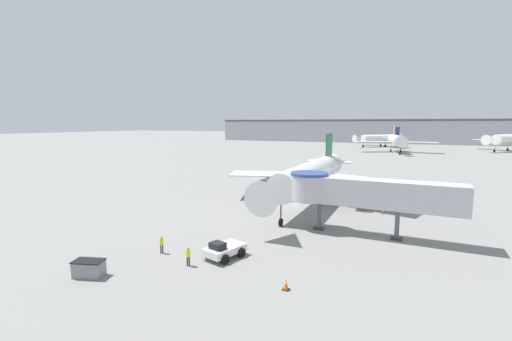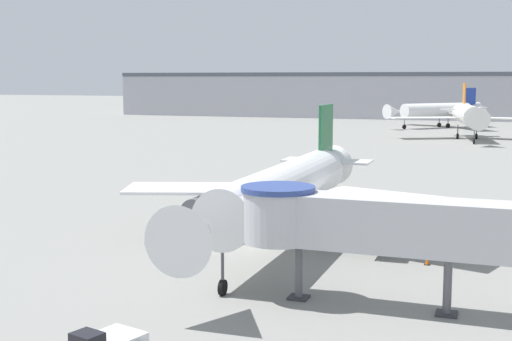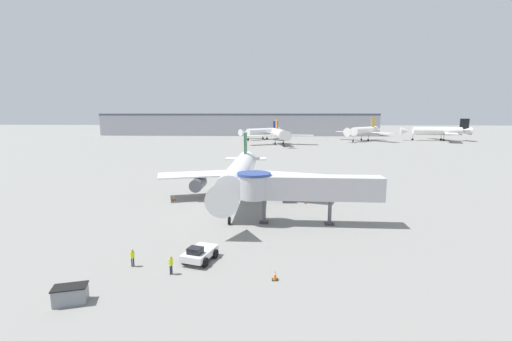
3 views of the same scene
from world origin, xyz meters
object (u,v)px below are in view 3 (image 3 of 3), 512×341
object	(u,v)px
jet_bridge	(298,187)
service_container_gray	(70,295)
background_jet_black_tail	(438,131)
background_jet_gold_tail	(363,131)
ground_crew_wing_walker	(132,256)
background_jet_blue_tail	(262,132)
main_airplane	(239,174)
background_jet_orange_tail	(280,134)
traffic_cone_apron_front	(275,275)
ground_crew_marshaller	(171,264)
traffic_cone_starboard_wing	(306,201)
traffic_cone_port_wing	(174,198)
pushback_tug_white	(199,253)

from	to	relation	value
jet_bridge	service_container_gray	bearing A→B (deg)	-131.34
background_jet_black_tail	background_jet_gold_tail	bearing A→B (deg)	-77.95
ground_crew_wing_walker	background_jet_blue_tail	bearing A→B (deg)	39.15
main_airplane	background_jet_orange_tail	distance (m)	99.47
jet_bridge	background_jet_blue_tail	world-z (taller)	background_jet_blue_tail
traffic_cone_apron_front	ground_crew_marshaller	xyz separation A→B (m)	(-8.63, 0.55, 0.55)
jet_bridge	ground_crew_marshaller	bearing A→B (deg)	-127.98
background_jet_blue_tail	background_jet_black_tail	distance (m)	90.71
jet_bridge	background_jet_gold_tail	distance (m)	143.10
main_airplane	service_container_gray	world-z (taller)	main_airplane
traffic_cone_starboard_wing	background_jet_black_tail	bearing A→B (deg)	58.74
ground_crew_marshaller	background_jet_blue_tail	xyz separation A→B (m)	(2.20, 158.78, 3.37)
traffic_cone_port_wing	background_jet_blue_tail	bearing A→B (deg)	86.07
service_container_gray	background_jet_black_tail	world-z (taller)	background_jet_black_tail
main_airplane	ground_crew_marshaller	distance (m)	25.76
main_airplane	traffic_cone_starboard_wing	size ratio (longest dim) A/B	53.28
background_jet_gold_tail	background_jet_black_tail	bearing A→B (deg)	47.16
pushback_tug_white	background_jet_black_tail	distance (m)	177.37
main_airplane	jet_bridge	bearing A→B (deg)	-53.56
background_jet_gold_tail	traffic_cone_port_wing	bearing A→B (deg)	-74.60
pushback_tug_white	background_jet_orange_tail	world-z (taller)	background_jet_orange_tail
traffic_cone_starboard_wing	jet_bridge	bearing A→B (deg)	-100.72
main_airplane	traffic_cone_starboard_wing	bearing A→B (deg)	-8.39
pushback_tug_white	background_jet_gold_tail	bearing A→B (deg)	86.90
ground_crew_marshaller	traffic_cone_port_wing	bearing A→B (deg)	46.10
main_airplane	service_container_gray	size ratio (longest dim) A/B	12.80
traffic_cone_apron_front	background_jet_orange_tail	xyz separation A→B (m)	(2.38, 125.07, 4.50)
traffic_cone_starboard_wing	background_jet_blue_tail	bearing A→B (deg)	94.70
traffic_cone_port_wing	background_jet_gold_tail	bearing A→B (deg)	64.24
jet_bridge	background_jet_orange_tail	distance (m)	110.43
main_airplane	background_jet_gold_tail	distance (m)	135.26
traffic_cone_port_wing	background_jet_orange_tail	size ratio (longest dim) A/B	0.03
traffic_cone_port_wing	traffic_cone_apron_front	bearing A→B (deg)	-58.29
service_container_gray	traffic_cone_apron_front	xyz separation A→B (m)	(14.39, 4.17, -0.26)
jet_bridge	service_container_gray	xyz separation A→B (m)	(-17.19, -18.82, -3.91)
traffic_cone_port_wing	background_jet_black_tail	bearing A→B (deg)	52.50
ground_crew_marshaller	background_jet_orange_tail	distance (m)	125.07
service_container_gray	ground_crew_marshaller	world-z (taller)	ground_crew_marshaller
background_jet_orange_tail	jet_bridge	bearing A→B (deg)	-98.89
traffic_cone_apron_front	traffic_cone_starboard_wing	size ratio (longest dim) A/B	1.30
jet_bridge	background_jet_orange_tail	xyz separation A→B (m)	(-0.43, 110.42, 0.34)
pushback_tug_white	traffic_cone_starboard_wing	distance (m)	24.07
traffic_cone_port_wing	background_jet_blue_tail	distance (m)	134.39
jet_bridge	background_jet_black_tail	size ratio (longest dim) A/B	0.47
pushback_tug_white	background_jet_orange_tail	bearing A→B (deg)	101.93
traffic_cone_apron_front	background_jet_gold_tail	bearing A→B (deg)	73.38
ground_crew_marshaller	background_jet_orange_tail	world-z (taller)	background_jet_orange_tail
main_airplane	traffic_cone_apron_front	world-z (taller)	main_airplane
traffic_cone_port_wing	background_jet_orange_tail	xyz separation A→B (m)	(18.02, 99.76, 4.50)
background_jet_blue_tail	background_jet_orange_tail	distance (m)	35.38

